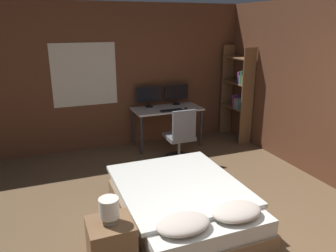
# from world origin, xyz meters

# --- Properties ---
(wall_back) EXTENTS (12.00, 0.08, 2.70)m
(wall_back) POSITION_xyz_m (-0.01, 4.08, 1.35)
(wall_back) COLOR brown
(wall_back) RESTS_ON ground_plane
(wall_side_right) EXTENTS (0.06, 12.00, 2.70)m
(wall_side_right) POSITION_xyz_m (2.22, 1.50, 1.35)
(wall_side_right) COLOR brown
(wall_side_right) RESTS_ON ground_plane
(bed) EXTENTS (1.44, 1.94, 0.53)m
(bed) POSITION_xyz_m (-0.24, 1.17, 0.23)
(bed) COLOR #846647
(bed) RESTS_ON ground_plane
(nightstand) EXTENTS (0.43, 0.42, 0.53)m
(nightstand) POSITION_xyz_m (-1.22, 0.67, 0.27)
(nightstand) COLOR brown
(nightstand) RESTS_ON ground_plane
(bedside_lamp) EXTENTS (0.19, 0.19, 0.25)m
(bedside_lamp) POSITION_xyz_m (-1.22, 0.67, 0.68)
(bedside_lamp) COLOR gray
(bedside_lamp) RESTS_ON nightstand
(desk) EXTENTS (1.32, 0.65, 0.76)m
(desk) POSITION_xyz_m (0.55, 3.68, 0.66)
(desk) COLOR beige
(desk) RESTS_ON ground_plane
(monitor_left) EXTENTS (0.51, 0.16, 0.40)m
(monitor_left) POSITION_xyz_m (0.26, 3.91, 0.99)
(monitor_left) COLOR black
(monitor_left) RESTS_ON desk
(monitor_right) EXTENTS (0.51, 0.16, 0.40)m
(monitor_right) POSITION_xyz_m (0.84, 3.91, 0.99)
(monitor_right) COLOR black
(monitor_right) RESTS_ON desk
(keyboard) EXTENTS (0.42, 0.13, 0.02)m
(keyboard) POSITION_xyz_m (0.55, 3.46, 0.77)
(keyboard) COLOR black
(keyboard) RESTS_ON desk
(computer_mouse) EXTENTS (0.07, 0.05, 0.04)m
(computer_mouse) POSITION_xyz_m (0.85, 3.46, 0.78)
(computer_mouse) COLOR black
(computer_mouse) RESTS_ON desk
(office_chair) EXTENTS (0.52, 0.52, 0.95)m
(office_chair) POSITION_xyz_m (0.49, 2.90, 0.37)
(office_chair) COLOR black
(office_chair) RESTS_ON ground_plane
(bookshelf) EXTENTS (0.27, 0.77, 1.90)m
(bookshelf) POSITION_xyz_m (2.03, 3.50, 1.02)
(bookshelf) COLOR brown
(bookshelf) RESTS_ON ground_plane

